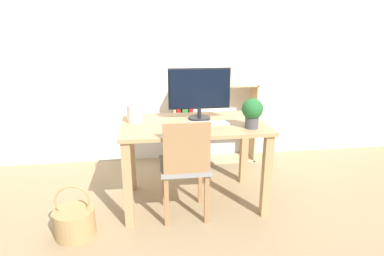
{
  "coord_description": "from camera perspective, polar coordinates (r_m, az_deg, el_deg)",
  "views": [
    {
      "loc": [
        -0.38,
        -2.63,
        1.52
      ],
      "look_at": [
        0.0,
        0.1,
        0.68
      ],
      "focal_mm": 30.0,
      "sensor_mm": 36.0,
      "label": 1
    }
  ],
  "objects": [
    {
      "name": "ground_plane",
      "position": [
        3.06,
        0.26,
        -12.72
      ],
      "size": [
        10.0,
        10.0,
        0.0
      ],
      "primitive_type": "plane",
      "color": "#997F5B"
    },
    {
      "name": "wall_back",
      "position": [
        3.77,
        -2.16,
        13.67
      ],
      "size": [
        8.0,
        0.05,
        2.6
      ],
      "color": "white",
      "rests_on": "ground_plane"
    },
    {
      "name": "desk",
      "position": [
        2.81,
        0.28,
        -1.88
      ],
      "size": [
        1.24,
        0.75,
        0.75
      ],
      "color": "tan",
      "rests_on": "ground_plane"
    },
    {
      "name": "monitor",
      "position": [
        2.85,
        1.33,
        6.61
      ],
      "size": [
        0.56,
        0.2,
        0.46
      ],
      "color": "#232326",
      "rests_on": "desk"
    },
    {
      "name": "keyboard",
      "position": [
        2.73,
        2.47,
        0.8
      ],
      "size": [
        0.4,
        0.11,
        0.02
      ],
      "color": "#B2B2B7",
      "rests_on": "desk"
    },
    {
      "name": "vase",
      "position": [
        2.81,
        -10.16,
        2.76
      ],
      "size": [
        0.13,
        0.13,
        0.22
      ],
      "color": "silver",
      "rests_on": "desk"
    },
    {
      "name": "potted_plant",
      "position": [
        2.64,
        10.67,
        2.92
      ],
      "size": [
        0.17,
        0.17,
        0.25
      ],
      "color": "#4C4C51",
      "rests_on": "desk"
    },
    {
      "name": "chair",
      "position": [
        2.6,
        -1.24,
        -6.54
      ],
      "size": [
        0.4,
        0.4,
        0.87
      ],
      "rotation": [
        0.0,
        0.0,
        0.09
      ],
      "color": "gray",
      "rests_on": "ground_plane"
    },
    {
      "name": "bookshelf",
      "position": [
        3.79,
        1.16,
        -0.38
      ],
      "size": [
        0.96,
        0.28,
        0.93
      ],
      "color": "#D8BC8C",
      "rests_on": "ground_plane"
    },
    {
      "name": "basket",
      "position": [
        2.71,
        -20.12,
        -15.32
      ],
      "size": [
        0.31,
        0.31,
        0.42
      ],
      "color": "tan",
      "rests_on": "ground_plane"
    }
  ]
}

